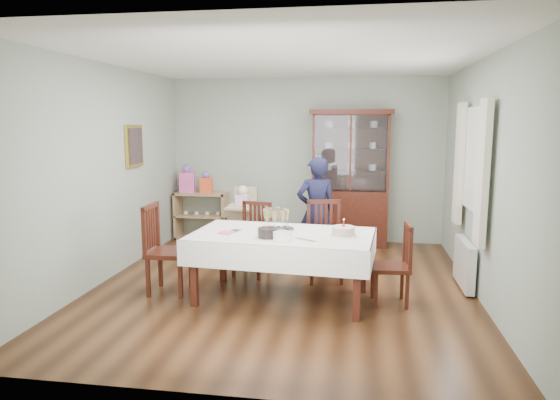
% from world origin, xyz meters
% --- Properties ---
extents(floor, '(5.00, 5.00, 0.00)m').
position_xyz_m(floor, '(0.00, 0.00, 0.00)').
color(floor, '#593319').
rests_on(floor, ground).
extents(room_shell, '(5.00, 5.00, 5.00)m').
position_xyz_m(room_shell, '(0.00, 0.53, 1.70)').
color(room_shell, '#9EAA99').
rests_on(room_shell, floor).
extents(dining_table, '(2.09, 1.31, 0.76)m').
position_xyz_m(dining_table, '(0.05, -0.43, 0.38)').
color(dining_table, '#491D12').
rests_on(dining_table, floor).
extents(china_cabinet, '(1.30, 0.48, 2.18)m').
position_xyz_m(china_cabinet, '(0.75, 2.26, 1.12)').
color(china_cabinet, '#491D12').
rests_on(china_cabinet, floor).
extents(sideboard, '(0.90, 0.38, 0.80)m').
position_xyz_m(sideboard, '(-1.75, 2.28, 0.40)').
color(sideboard, tan).
rests_on(sideboard, floor).
extents(picture_frame, '(0.04, 0.48, 0.58)m').
position_xyz_m(picture_frame, '(-2.22, 0.80, 1.65)').
color(picture_frame, gold).
rests_on(picture_frame, room_shell).
extents(window, '(0.04, 1.02, 1.22)m').
position_xyz_m(window, '(2.22, 0.30, 1.55)').
color(window, white).
rests_on(window, room_shell).
extents(curtain_left, '(0.07, 0.30, 1.55)m').
position_xyz_m(curtain_left, '(2.16, -0.32, 1.45)').
color(curtain_left, silver).
rests_on(curtain_left, room_shell).
extents(curtain_right, '(0.07, 0.30, 1.55)m').
position_xyz_m(curtain_right, '(2.16, 0.92, 1.45)').
color(curtain_right, silver).
rests_on(curtain_right, room_shell).
extents(radiator, '(0.10, 0.80, 0.55)m').
position_xyz_m(radiator, '(2.16, 0.30, 0.30)').
color(radiator, white).
rests_on(radiator, floor).
extents(chair_far_left, '(0.50, 0.50, 0.94)m').
position_xyz_m(chair_far_left, '(-0.47, 0.41, 0.28)').
color(chair_far_left, '#491D12').
rests_on(chair_far_left, floor).
extents(chair_far_right, '(0.52, 0.52, 1.00)m').
position_xyz_m(chair_far_right, '(0.48, 0.33, 0.30)').
color(chair_far_right, '#491D12').
rests_on(chair_far_right, floor).
extents(chair_end_left, '(0.48, 0.48, 1.04)m').
position_xyz_m(chair_end_left, '(-1.30, -0.41, 0.31)').
color(chair_end_left, '#491D12').
rests_on(chair_end_left, floor).
extents(chair_end_right, '(0.43, 0.43, 0.90)m').
position_xyz_m(chair_end_right, '(1.26, -0.39, 0.27)').
color(chair_end_right, '#491D12').
rests_on(chair_end_right, floor).
extents(woman, '(0.64, 0.52, 1.52)m').
position_xyz_m(woman, '(0.32, 0.98, 0.76)').
color(woman, black).
rests_on(woman, floor).
extents(high_chair, '(0.52, 0.52, 1.07)m').
position_xyz_m(high_chair, '(-0.77, 1.19, 0.42)').
color(high_chair, black).
rests_on(high_chair, floor).
extents(champagne_tray, '(0.40, 0.40, 0.24)m').
position_xyz_m(champagne_tray, '(-0.04, -0.29, 0.84)').
color(champagne_tray, silver).
rests_on(champagne_tray, dining_table).
extents(birthday_cake, '(0.28, 0.28, 0.19)m').
position_xyz_m(birthday_cake, '(0.73, -0.47, 0.81)').
color(birthday_cake, white).
rests_on(birthday_cake, dining_table).
extents(plate_stack_dark, '(0.23, 0.23, 0.10)m').
position_xyz_m(plate_stack_dark, '(-0.07, -0.66, 0.81)').
color(plate_stack_dark, black).
rests_on(plate_stack_dark, dining_table).
extents(plate_stack_white, '(0.20, 0.20, 0.09)m').
position_xyz_m(plate_stack_white, '(0.10, -0.74, 0.80)').
color(plate_stack_white, white).
rests_on(plate_stack_white, dining_table).
extents(napkin_stack, '(0.16, 0.16, 0.02)m').
position_xyz_m(napkin_stack, '(-0.56, -0.54, 0.77)').
color(napkin_stack, '#F359A8').
rests_on(napkin_stack, dining_table).
extents(cutlery, '(0.15, 0.20, 0.01)m').
position_xyz_m(cutlery, '(-0.53, -0.42, 0.77)').
color(cutlery, silver).
rests_on(cutlery, dining_table).
extents(cake_knife, '(0.25, 0.17, 0.01)m').
position_xyz_m(cake_knife, '(0.34, -0.72, 0.77)').
color(cake_knife, silver).
rests_on(cake_knife, dining_table).
extents(gift_bag_pink, '(0.28, 0.21, 0.47)m').
position_xyz_m(gift_bag_pink, '(-1.99, 2.26, 1.01)').
color(gift_bag_pink, '#F359A8').
rests_on(gift_bag_pink, sideboard).
extents(gift_bag_orange, '(0.20, 0.15, 0.36)m').
position_xyz_m(gift_bag_orange, '(-1.65, 2.26, 0.96)').
color(gift_bag_orange, '#FF5528').
rests_on(gift_bag_orange, sideboard).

